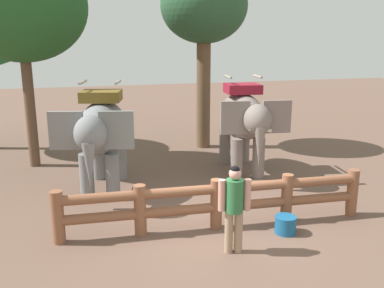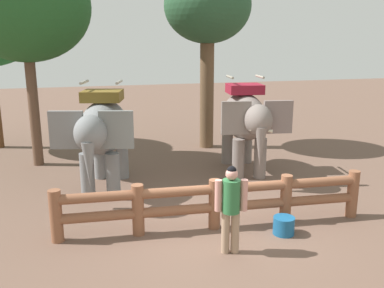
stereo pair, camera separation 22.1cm
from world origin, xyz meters
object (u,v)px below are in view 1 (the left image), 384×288
at_px(elephant_near_left, 101,131).
at_px(tree_far_right, 20,6).
at_px(elephant_center, 244,119).
at_px(log_fence, 216,200).
at_px(tourist_woman_in_black, 234,203).
at_px(tree_far_left, 204,9).
at_px(feed_bucket, 285,225).

xyz_separation_m(elephant_near_left, tree_far_right, (-1.85, 2.92, 3.17)).
bearing_deg(elephant_center, elephant_near_left, -174.16).
xyz_separation_m(log_fence, tourist_woman_in_black, (-0.06, -1.06, 0.36)).
xyz_separation_m(elephant_center, tourist_woman_in_black, (-2.14, -4.42, -0.63)).
height_order(tree_far_left, tree_far_right, tree_far_right).
xyz_separation_m(tree_far_right, feed_bucket, (5.10, -6.51, -4.58)).
bearing_deg(tourist_woman_in_black, tree_far_left, 75.27).
bearing_deg(tree_far_left, tourist_woman_in_black, -104.73).
xyz_separation_m(log_fence, elephant_center, (2.09, 3.36, 0.99)).
relative_size(tourist_woman_in_black, tree_far_right, 0.26).
xyz_separation_m(elephant_center, tree_far_left, (-0.13, 3.24, 3.26)).
height_order(elephant_center, feed_bucket, elephant_center).
distance_m(log_fence, elephant_near_left, 3.69).
xyz_separation_m(elephant_center, feed_bucket, (-0.83, -4.01, -1.41)).
bearing_deg(elephant_center, feed_bucket, -101.75).
bearing_deg(tourist_woman_in_black, elephant_near_left, 115.86).
bearing_deg(log_fence, tree_far_left, 73.49).
height_order(log_fence, feed_bucket, log_fence).
height_order(elephant_center, tree_far_right, tree_far_right).
bearing_deg(tree_far_left, elephant_center, -87.71).
bearing_deg(log_fence, feed_bucket, -27.35).
xyz_separation_m(elephant_center, tree_far_right, (-5.93, 2.50, 3.17)).
relative_size(tourist_woman_in_black, tree_far_left, 0.27).
bearing_deg(tourist_woman_in_black, tree_far_right, 118.68).
distance_m(tree_far_right, feed_bucket, 9.45).
bearing_deg(log_fence, elephant_near_left, 124.13).
distance_m(tourist_woman_in_black, tree_far_left, 8.83).
bearing_deg(tree_far_right, elephant_near_left, -57.70).
bearing_deg(log_fence, tree_far_right, 123.23).
xyz_separation_m(elephant_near_left, elephant_center, (4.08, 0.42, 0.01)).
height_order(elephant_center, tree_far_left, tree_far_left).
relative_size(elephant_center, tree_far_left, 0.54).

